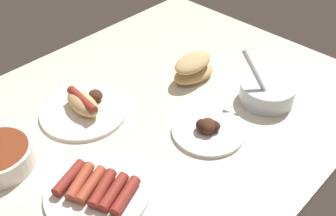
{
  "coord_description": "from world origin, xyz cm",
  "views": [
    {
      "loc": [
        55.32,
        59.71,
        69.74
      ],
      "look_at": [
        -2.66,
        4.5,
        3.0
      ],
      "focal_mm": 42.8,
      "sensor_mm": 36.0,
      "label": 1
    }
  ],
  "objects_px": {
    "plate_sausages": "(97,189)",
    "plate_hotdog_assembled": "(84,107)",
    "bowl_coleslaw": "(267,91)",
    "plate_grilled_meat": "(208,129)",
    "bread_stack": "(193,68)"
  },
  "relations": [
    {
      "from": "plate_sausages",
      "to": "plate_hotdog_assembled",
      "type": "height_order",
      "value": "plate_hotdog_assembled"
    },
    {
      "from": "bowl_coleslaw",
      "to": "plate_grilled_meat",
      "type": "xyz_separation_m",
      "value": [
        0.22,
        -0.03,
        -0.02
      ]
    },
    {
      "from": "plate_hotdog_assembled",
      "to": "plate_sausages",
      "type": "bearing_deg",
      "value": 58.38
    },
    {
      "from": "plate_sausages",
      "to": "plate_hotdog_assembled",
      "type": "relative_size",
      "value": 0.98
    },
    {
      "from": "bowl_coleslaw",
      "to": "plate_grilled_meat",
      "type": "bearing_deg",
      "value": -8.55
    },
    {
      "from": "plate_sausages",
      "to": "plate_grilled_meat",
      "type": "relative_size",
      "value": 1.24
    },
    {
      "from": "bread_stack",
      "to": "bowl_coleslaw",
      "type": "xyz_separation_m",
      "value": [
        -0.06,
        0.21,
        -0.01
      ]
    },
    {
      "from": "plate_grilled_meat",
      "to": "plate_hotdog_assembled",
      "type": "relative_size",
      "value": 0.79
    },
    {
      "from": "plate_hotdog_assembled",
      "to": "plate_grilled_meat",
      "type": "bearing_deg",
      "value": 119.78
    },
    {
      "from": "bread_stack",
      "to": "plate_sausages",
      "type": "xyz_separation_m",
      "value": [
        0.47,
        0.13,
        -0.02
      ]
    },
    {
      "from": "bread_stack",
      "to": "plate_sausages",
      "type": "relative_size",
      "value": 0.64
    },
    {
      "from": "bread_stack",
      "to": "plate_hotdog_assembled",
      "type": "xyz_separation_m",
      "value": [
        0.32,
        -0.11,
        -0.02
      ]
    },
    {
      "from": "bread_stack",
      "to": "plate_sausages",
      "type": "distance_m",
      "value": 0.48
    },
    {
      "from": "bread_stack",
      "to": "plate_grilled_meat",
      "type": "bearing_deg",
      "value": 50.01
    },
    {
      "from": "plate_sausages",
      "to": "plate_hotdog_assembled",
      "type": "xyz_separation_m",
      "value": [
        -0.15,
        -0.24,
        0.01
      ]
    }
  ]
}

